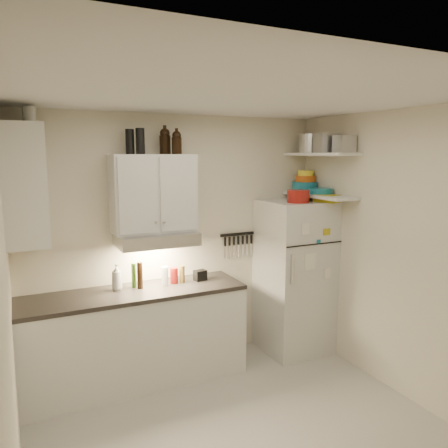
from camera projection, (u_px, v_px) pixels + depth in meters
name	position (u px, v px, depth m)	size (l,w,h in m)	color
floor	(245.00, 437.00, 3.45)	(3.20, 3.00, 0.02)	#B6B2A8
ceiling	(248.00, 95.00, 3.03)	(3.20, 3.00, 0.02)	silver
back_wall	(177.00, 241.00, 4.58)	(3.20, 0.02, 2.60)	beige
left_wall	(5.00, 310.00, 2.55)	(0.02, 3.00, 2.60)	beige
right_wall	(403.00, 255.00, 3.93)	(0.02, 3.00, 2.60)	beige
base_cabinet	(136.00, 339.00, 4.21)	(2.10, 0.60, 0.88)	silver
countertop	(134.00, 293.00, 4.14)	(2.10, 0.62, 0.04)	#2A2724
upper_cabinet	(153.00, 193.00, 4.22)	(0.80, 0.33, 0.75)	silver
side_cabinet	(24.00, 185.00, 3.59)	(0.33, 0.55, 1.00)	silver
range_hood	(156.00, 239.00, 4.23)	(0.76, 0.46, 0.12)	silver
fridge	(294.00, 276.00, 4.88)	(0.70, 0.68, 1.70)	silver
shelf_hi	(321.00, 154.00, 4.63)	(0.30, 0.95, 0.03)	silver
shelf_lo	(319.00, 196.00, 4.70)	(0.30, 0.95, 0.03)	silver
knife_strip	(238.00, 234.00, 4.86)	(0.42, 0.02, 0.03)	black
dutch_oven	(298.00, 196.00, 4.55)	(0.23, 0.23, 0.13)	maroon
book_stack	(327.00, 198.00, 4.60)	(0.19, 0.24, 0.08)	#B0A216
spice_jar	(307.00, 196.00, 4.76)	(0.06, 0.06, 0.10)	silver
stock_pot	(311.00, 144.00, 4.87)	(0.29, 0.29, 0.21)	silver
tin_a	(326.00, 143.00, 4.54)	(0.20, 0.18, 0.20)	#AAAAAD
tin_b	(344.00, 144.00, 4.36)	(0.17, 0.17, 0.17)	#AAAAAD
bowl_teal	(305.00, 187.00, 4.96)	(0.29, 0.29, 0.11)	#176E82
bowl_orange	(306.00, 179.00, 4.98)	(0.23, 0.23, 0.07)	#C75412
bowl_yellow	(306.00, 173.00, 4.97)	(0.18, 0.18, 0.06)	yellow
plates	(321.00, 191.00, 4.70)	(0.25, 0.25, 0.06)	#176E82
growler_a	(165.00, 141.00, 4.23)	(0.11, 0.11, 0.26)	black
growler_b	(177.00, 142.00, 4.17)	(0.10, 0.10, 0.23)	black
thermos_a	(140.00, 141.00, 4.03)	(0.08, 0.08, 0.24)	black
thermos_b	(130.00, 142.00, 4.05)	(0.08, 0.08, 0.23)	black
side_jar	(29.00, 115.00, 3.57)	(0.10, 0.10, 0.14)	silver
soap_bottle	(117.00, 276.00, 4.14)	(0.11, 0.11, 0.28)	silver
pepper_mill	(182.00, 274.00, 4.39)	(0.05, 0.05, 0.17)	brown
oil_bottle	(134.00, 275.00, 4.23)	(0.05, 0.05, 0.24)	#335E17
vinegar_bottle	(140.00, 275.00, 4.19)	(0.05, 0.05, 0.26)	black
clear_bottle	(165.00, 276.00, 4.29)	(0.06, 0.06, 0.19)	silver
red_jar	(174.00, 275.00, 4.37)	(0.08, 0.08, 0.16)	maroon
caddy	(200.00, 275.00, 4.47)	(0.12, 0.09, 0.10)	black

